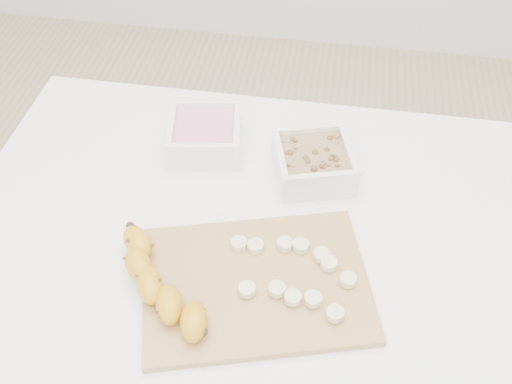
# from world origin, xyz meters

# --- Properties ---
(table) EXTENTS (1.00, 0.70, 0.75)m
(table) POSITION_xyz_m (0.00, 0.00, 0.65)
(table) COLOR white
(table) RESTS_ON ground
(bowl_yogurt) EXTENTS (0.15, 0.15, 0.06)m
(bowl_yogurt) POSITION_xyz_m (-0.12, 0.18, 0.78)
(bowl_yogurt) COLOR white
(bowl_yogurt) RESTS_ON table
(bowl_granola) EXTENTS (0.16, 0.16, 0.06)m
(bowl_granola) POSITION_xyz_m (0.08, 0.14, 0.78)
(bowl_granola) COLOR white
(bowl_granola) RESTS_ON table
(cutting_board) EXTENTS (0.39, 0.33, 0.01)m
(cutting_board) POSITION_xyz_m (0.02, -0.11, 0.76)
(cutting_board) COLOR tan
(cutting_board) RESTS_ON table
(banana) EXTENTS (0.17, 0.22, 0.04)m
(banana) POSITION_xyz_m (-0.11, -0.15, 0.78)
(banana) COLOR #C98914
(banana) RESTS_ON cutting_board
(banana_slices) EXTENTS (0.20, 0.14, 0.02)m
(banana_slices) POSITION_xyz_m (0.08, -0.09, 0.77)
(banana_slices) COLOR beige
(banana_slices) RESTS_ON cutting_board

